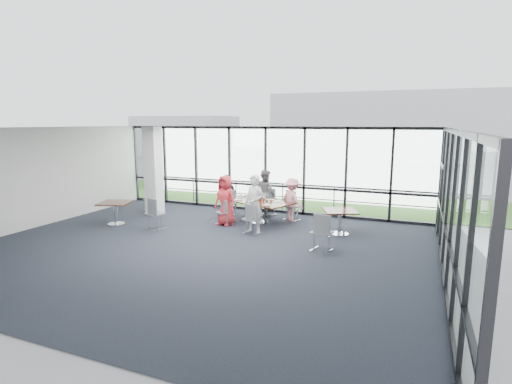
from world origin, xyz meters
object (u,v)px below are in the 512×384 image
at_px(chair_main_fl, 270,202).
at_px(chair_main_fr, 292,206).
at_px(chair_spare_lb, 151,200).
at_px(side_table_left, 115,205).
at_px(diner_near_right, 254,204).
at_px(structural_column, 153,171).
at_px(side_table_right, 340,213).
at_px(diner_far_right, 292,200).
at_px(chair_main_nr, 252,219).
at_px(chair_main_end, 226,203).
at_px(chair_main_nl, 223,212).
at_px(diner_near_left, 225,200).
at_px(main_table, 259,204).
at_px(diner_end, 227,195).
at_px(chair_spare_la, 155,214).
at_px(chair_spare_r, 322,232).
at_px(diner_far_left, 265,193).

height_order(chair_main_fl, chair_main_fr, chair_main_fr).
bearing_deg(chair_spare_lb, chair_main_fl, -148.81).
relative_size(side_table_left, diner_near_right, 0.66).
xyz_separation_m(structural_column, chair_main_fl, (3.96, 1.56, -1.15)).
distance_m(side_table_right, diner_far_right, 2.09).
distance_m(chair_main_nr, chair_main_end, 2.60).
height_order(side_table_right, chair_main_fr, chair_main_fr).
bearing_deg(chair_main_nl, side_table_right, 39.41).
relative_size(diner_near_left, diner_far_right, 1.12).
bearing_deg(chair_main_end, side_table_right, 92.18).
distance_m(main_table, chair_main_fr, 1.19).
xyz_separation_m(main_table, side_table_left, (-4.33, -2.01, -0.00)).
bearing_deg(diner_near_left, side_table_left, -145.15).
bearing_deg(chair_main_fr, chair_main_fl, -0.72).
relative_size(diner_near_left, diner_end, 1.10).
bearing_deg(chair_main_nr, diner_near_left, 169.28).
distance_m(chair_main_fl, chair_spare_la, 4.26).
relative_size(diner_near_left, chair_spare_r, 1.65).
height_order(main_table, side_table_left, same).
bearing_deg(chair_main_fl, chair_spare_la, 68.10).
relative_size(diner_near_left, chair_main_nr, 1.82).
xyz_separation_m(chair_main_end, chair_spare_la, (-1.25, -2.55, 0.05)).
height_order(diner_near_right, diner_far_right, diner_near_right).
bearing_deg(diner_end, chair_main_fr, 109.97).
bearing_deg(diner_near_left, chair_main_fr, 52.67).
height_order(side_table_right, chair_spare_lb, chair_spare_lb).
bearing_deg(diner_end, side_table_right, 91.74).
height_order(side_table_left, chair_spare_r, chair_spare_r).
distance_m(main_table, side_table_right, 2.80).
xyz_separation_m(structural_column, chair_main_end, (2.55, 0.79, -1.15)).
bearing_deg(chair_spare_la, diner_end, 82.17).
distance_m(diner_near_left, chair_main_fr, 2.36).
distance_m(diner_far_right, chair_main_nl, 2.38).
bearing_deg(structural_column, chair_spare_la, -53.53).
bearing_deg(diner_end, chair_main_nl, 34.75).
relative_size(structural_column, diner_end, 2.13).
xyz_separation_m(side_table_right, diner_far_right, (-1.82, 1.02, 0.10)).
xyz_separation_m(diner_far_right, chair_spare_la, (-3.70, -2.63, -0.25)).
distance_m(structural_column, main_table, 4.18).
xyz_separation_m(diner_near_right, chair_spare_lb, (-4.90, 1.40, -0.47)).
relative_size(diner_end, chair_main_nr, 1.65).
bearing_deg(diner_end, chair_spare_la, -13.11).
distance_m(main_table, side_table_left, 4.77).
bearing_deg(diner_far_left, diner_end, 57.59).
distance_m(structural_column, chair_spare_la, 2.46).
xyz_separation_m(structural_column, chair_main_nr, (4.35, -1.10, -1.14)).
relative_size(diner_far_right, diner_end, 0.99).
bearing_deg(structural_column, chair_main_end, 17.09).
xyz_separation_m(diner_end, chair_spare_la, (-1.30, -2.53, -0.26)).
relative_size(main_table, chair_main_nr, 2.75).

